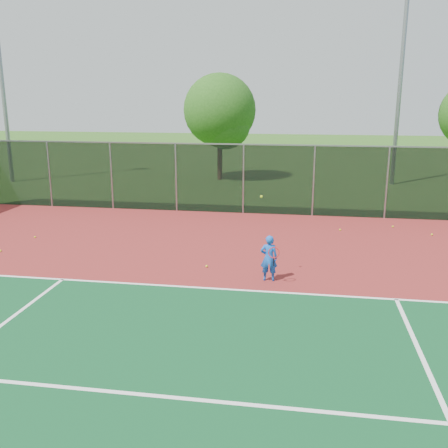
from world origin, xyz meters
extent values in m
plane|color=#295719|center=(0.00, 0.00, 0.00)|extent=(120.00, 120.00, 0.00)
cube|color=maroon|center=(0.00, 2.00, 0.01)|extent=(30.00, 20.00, 0.02)
cube|color=white|center=(2.00, 3.00, 0.03)|extent=(22.00, 0.10, 0.00)
cube|color=black|center=(0.00, 12.00, 1.52)|extent=(30.00, 0.04, 3.00)
cube|color=gray|center=(0.00, 12.00, 3.02)|extent=(30.00, 0.06, 0.06)
imported|color=blue|center=(-1.29, 3.87, 0.67)|extent=(0.49, 0.34, 1.30)
cylinder|color=black|center=(-1.14, 3.62, 0.65)|extent=(0.03, 0.15, 0.27)
torus|color=#A51414|center=(-1.14, 3.52, 0.95)|extent=(0.30, 0.13, 0.29)
sphere|color=#CEE71A|center=(-1.54, 3.97, 2.38)|extent=(0.07, 0.07, 0.07)
sphere|color=#CEE71A|center=(-10.24, 5.11, 0.06)|extent=(0.07, 0.07, 0.07)
sphere|color=#CEE71A|center=(-3.21, 4.66, 0.06)|extent=(0.07, 0.07, 0.07)
sphere|color=#CEE71A|center=(1.03, 9.62, 0.06)|extent=(0.07, 0.07, 0.07)
sphere|color=#CEE71A|center=(3.10, 10.43, 0.06)|extent=(0.07, 0.07, 0.07)
sphere|color=#CEE71A|center=(-9.98, 6.84, 0.06)|extent=(0.07, 0.07, 0.07)
sphere|color=#CEE71A|center=(4.34, 9.46, 0.06)|extent=(0.07, 0.07, 0.07)
cylinder|color=gray|center=(-17.82, 18.22, 6.23)|extent=(0.24, 0.24, 12.46)
cylinder|color=gray|center=(4.70, 20.78, 6.23)|extent=(0.24, 0.24, 12.46)
cylinder|color=#362013|center=(-5.54, 20.95, 1.22)|extent=(0.30, 0.30, 2.44)
sphere|color=#204E14|center=(-5.54, 20.95, 4.20)|extent=(4.34, 4.34, 4.34)
sphere|color=#204E14|center=(-5.14, 20.65, 3.39)|extent=(2.98, 2.98, 2.98)
camera|label=1|loc=(-0.45, -9.25, 5.01)|focal=40.00mm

